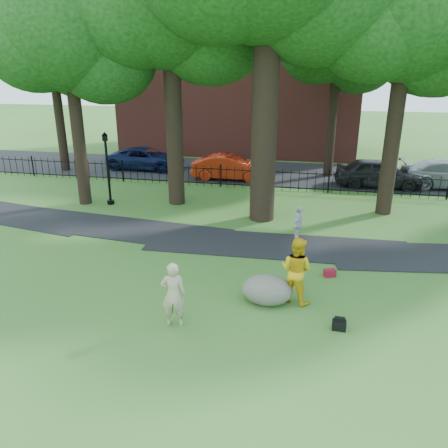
% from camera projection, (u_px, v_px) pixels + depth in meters
% --- Properties ---
extents(ground, '(120.00, 120.00, 0.00)m').
position_uv_depth(ground, '(232.00, 292.00, 13.40)').
color(ground, '#325F21').
rests_on(ground, ground).
extents(footpath, '(36.07, 3.85, 0.03)m').
position_uv_depth(footpath, '(277.00, 246.00, 16.79)').
color(footpath, black).
rests_on(footpath, ground).
extents(street, '(80.00, 7.00, 0.02)m').
position_uv_depth(street, '(280.00, 173.00, 28.10)').
color(street, black).
rests_on(street, ground).
extents(iron_fence, '(44.00, 0.04, 1.20)m').
position_uv_depth(iron_fence, '(273.00, 179.00, 24.22)').
color(iron_fence, black).
rests_on(iron_fence, ground).
extents(brick_building, '(18.00, 8.00, 12.00)m').
position_uv_depth(brick_building, '(241.00, 73.00, 34.19)').
color(brick_building, brown).
rests_on(brick_building, ground).
extents(tree_row, '(26.82, 7.96, 12.42)m').
position_uv_depth(tree_row, '(284.00, 25.00, 18.23)').
color(tree_row, black).
rests_on(tree_row, ground).
extents(woman, '(0.74, 0.57, 1.82)m').
position_uv_depth(woman, '(173.00, 294.00, 11.42)').
color(woman, tan).
rests_on(woman, ground).
extents(man, '(1.20, 1.10, 2.00)m').
position_uv_depth(man, '(296.00, 270.00, 12.58)').
color(man, gold).
rests_on(man, ground).
extents(pedestrian, '(0.55, 0.92, 1.46)m').
position_uv_depth(pedestrian, '(298.00, 224.00, 16.96)').
color(pedestrian, silver).
rests_on(pedestrian, ground).
extents(boulder, '(1.77, 1.55, 0.87)m').
position_uv_depth(boulder, '(267.00, 288.00, 12.72)').
color(boulder, '#666155').
rests_on(boulder, ground).
extents(lamppost, '(0.35, 0.35, 3.58)m').
position_uv_depth(lamppost, '(108.00, 170.00, 21.32)').
color(lamppost, black).
rests_on(lamppost, ground).
extents(backpack, '(0.36, 0.23, 0.27)m').
position_uv_depth(backpack, '(339.00, 325.00, 11.45)').
color(backpack, black).
rests_on(backpack, ground).
extents(red_bag, '(0.43, 0.35, 0.25)m').
position_uv_depth(red_bag, '(330.00, 273.00, 14.34)').
color(red_bag, maroon).
rests_on(red_bag, ground).
extents(red_sedan, '(4.58, 1.72, 1.49)m').
position_uv_depth(red_sedan, '(230.00, 167.00, 26.39)').
color(red_sedan, '#B4250D').
rests_on(red_sedan, ground).
extents(navy_van, '(5.14, 2.38, 1.43)m').
position_uv_depth(navy_van, '(146.00, 158.00, 29.07)').
color(navy_van, '#0C163C').
rests_on(navy_van, ground).
extents(grey_car, '(4.78, 1.93, 1.63)m').
position_uv_depth(grey_car, '(378.00, 173.00, 24.73)').
color(grey_car, black).
rests_on(grey_car, ground).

